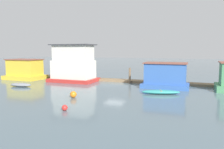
{
  "coord_description": "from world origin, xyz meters",
  "views": [
    {
      "loc": [
        9.91,
        -26.77,
        4.45
      ],
      "look_at": [
        0.0,
        -1.0,
        1.4
      ],
      "focal_mm": 35.0,
      "sensor_mm": 36.0,
      "label": 1
    }
  ],
  "objects_px": {
    "houseboat_yellow": "(25,70)",
    "dinghy_grey": "(21,85)",
    "mooring_post_far_right": "(130,76)",
    "mooring_post_far_left": "(91,77)",
    "houseboat_blue": "(165,76)",
    "dinghy_teal": "(161,92)",
    "buoy_orange": "(73,94)",
    "mooring_post_centre": "(34,73)",
    "buoy_red": "(65,108)",
    "houseboat_red": "(73,64)"
  },
  "relations": [
    {
      "from": "houseboat_blue",
      "to": "buoy_orange",
      "type": "xyz_separation_m",
      "value": [
        -7.36,
        -8.88,
        -1.11
      ]
    },
    {
      "from": "dinghy_grey",
      "to": "mooring_post_far_left",
      "type": "xyz_separation_m",
      "value": [
        5.81,
        7.61,
        0.37
      ]
    },
    {
      "from": "houseboat_red",
      "to": "mooring_post_far_right",
      "type": "distance_m",
      "value": 8.27
    },
    {
      "from": "buoy_orange",
      "to": "houseboat_blue",
      "type": "bearing_deg",
      "value": 50.35
    },
    {
      "from": "houseboat_yellow",
      "to": "dinghy_teal",
      "type": "height_order",
      "value": "houseboat_yellow"
    },
    {
      "from": "mooring_post_far_left",
      "to": "buoy_red",
      "type": "height_order",
      "value": "mooring_post_far_left"
    },
    {
      "from": "houseboat_blue",
      "to": "mooring_post_far_left",
      "type": "bearing_deg",
      "value": 170.3
    },
    {
      "from": "dinghy_grey",
      "to": "mooring_post_centre",
      "type": "height_order",
      "value": "mooring_post_centre"
    },
    {
      "from": "houseboat_red",
      "to": "houseboat_blue",
      "type": "relative_size",
      "value": 1.21
    },
    {
      "from": "mooring_post_far_right",
      "to": "buoy_red",
      "type": "xyz_separation_m",
      "value": [
        -0.63,
        -14.88,
        -0.83
      ]
    },
    {
      "from": "dinghy_grey",
      "to": "mooring_post_far_left",
      "type": "relative_size",
      "value": 2.34
    },
    {
      "from": "houseboat_red",
      "to": "buoy_orange",
      "type": "xyz_separation_m",
      "value": [
        5.68,
        -9.55,
        -2.13
      ]
    },
    {
      "from": "mooring_post_centre",
      "to": "mooring_post_far_left",
      "type": "distance_m",
      "value": 10.35
    },
    {
      "from": "houseboat_red",
      "to": "buoy_orange",
      "type": "height_order",
      "value": "houseboat_red"
    },
    {
      "from": "mooring_post_far_right",
      "to": "mooring_post_far_left",
      "type": "bearing_deg",
      "value": 180.0
    },
    {
      "from": "houseboat_yellow",
      "to": "buoy_orange",
      "type": "bearing_deg",
      "value": -32.71
    },
    {
      "from": "houseboat_red",
      "to": "buoy_red",
      "type": "bearing_deg",
      "value": -61.48
    },
    {
      "from": "dinghy_grey",
      "to": "buoy_red",
      "type": "distance_m",
      "value": 13.27
    },
    {
      "from": "dinghy_grey",
      "to": "buoy_red",
      "type": "relative_size",
      "value": 6.56
    },
    {
      "from": "dinghy_teal",
      "to": "mooring_post_centre",
      "type": "bearing_deg",
      "value": 164.31
    },
    {
      "from": "houseboat_yellow",
      "to": "houseboat_blue",
      "type": "bearing_deg",
      "value": -0.42
    },
    {
      "from": "buoy_red",
      "to": "houseboat_red",
      "type": "bearing_deg",
      "value": 118.52
    },
    {
      "from": "mooring_post_far_right",
      "to": "mooring_post_centre",
      "type": "bearing_deg",
      "value": 180.0
    },
    {
      "from": "houseboat_red",
      "to": "mooring_post_far_right",
      "type": "xyz_separation_m",
      "value": [
        8.06,
        1.2,
        -1.4
      ]
    },
    {
      "from": "houseboat_red",
      "to": "dinghy_teal",
      "type": "height_order",
      "value": "houseboat_red"
    },
    {
      "from": "houseboat_red",
      "to": "buoy_red",
      "type": "relative_size",
      "value": 14.94
    },
    {
      "from": "houseboat_yellow",
      "to": "dinghy_grey",
      "type": "distance_m",
      "value": 7.65
    },
    {
      "from": "mooring_post_centre",
      "to": "mooring_post_far_left",
      "type": "height_order",
      "value": "mooring_post_centre"
    },
    {
      "from": "mooring_post_centre",
      "to": "buoy_orange",
      "type": "relative_size",
      "value": 2.56
    },
    {
      "from": "dinghy_teal",
      "to": "mooring_post_far_right",
      "type": "height_order",
      "value": "mooring_post_far_right"
    },
    {
      "from": "mooring_post_centre",
      "to": "buoy_red",
      "type": "relative_size",
      "value": 3.62
    },
    {
      "from": "houseboat_blue",
      "to": "dinghy_teal",
      "type": "height_order",
      "value": "houseboat_blue"
    },
    {
      "from": "buoy_red",
      "to": "mooring_post_far_left",
      "type": "bearing_deg",
      "value": 109.59
    },
    {
      "from": "mooring_post_far_left",
      "to": "buoy_orange",
      "type": "bearing_deg",
      "value": -71.75
    },
    {
      "from": "dinghy_grey",
      "to": "dinghy_teal",
      "type": "xyz_separation_m",
      "value": [
        16.82,
        1.61,
        -0.03
      ]
    },
    {
      "from": "mooring_post_far_right",
      "to": "buoy_red",
      "type": "distance_m",
      "value": 14.92
    },
    {
      "from": "mooring_post_far_right",
      "to": "houseboat_blue",
      "type": "bearing_deg",
      "value": -20.51
    },
    {
      "from": "mooring_post_centre",
      "to": "dinghy_teal",
      "type": "bearing_deg",
      "value": -15.69
    },
    {
      "from": "houseboat_yellow",
      "to": "mooring_post_far_left",
      "type": "xyz_separation_m",
      "value": [
        10.53,
        1.71,
        -0.82
      ]
    },
    {
      "from": "mooring_post_centre",
      "to": "buoy_red",
      "type": "xyz_separation_m",
      "value": [
        15.65,
        -14.88,
        -0.58
      ]
    },
    {
      "from": "houseboat_blue",
      "to": "dinghy_grey",
      "type": "relative_size",
      "value": 1.88
    },
    {
      "from": "mooring_post_centre",
      "to": "mooring_post_far_left",
      "type": "bearing_deg",
      "value": 0.0
    },
    {
      "from": "houseboat_blue",
      "to": "mooring_post_far_right",
      "type": "height_order",
      "value": "houseboat_blue"
    },
    {
      "from": "houseboat_yellow",
      "to": "houseboat_red",
      "type": "xyz_separation_m",
      "value": [
        8.39,
        0.51,
        1.0
      ]
    },
    {
      "from": "houseboat_blue",
      "to": "buoy_orange",
      "type": "height_order",
      "value": "houseboat_blue"
    },
    {
      "from": "houseboat_yellow",
      "to": "buoy_red",
      "type": "distance_m",
      "value": 20.62
    },
    {
      "from": "mooring_post_far_left",
      "to": "buoy_orange",
      "type": "relative_size",
      "value": 1.98
    },
    {
      "from": "houseboat_yellow",
      "to": "buoy_red",
      "type": "height_order",
      "value": "houseboat_yellow"
    },
    {
      "from": "dinghy_teal",
      "to": "mooring_post_far_left",
      "type": "bearing_deg",
      "value": 151.41
    },
    {
      "from": "mooring_post_far_right",
      "to": "buoy_red",
      "type": "bearing_deg",
      "value": -92.42
    }
  ]
}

